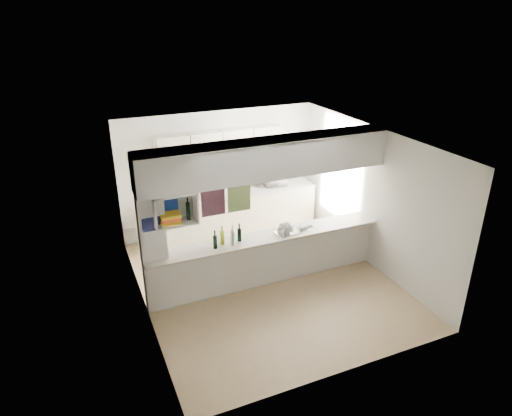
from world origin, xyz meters
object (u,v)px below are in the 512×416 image
microwave (275,179)px  bowl (273,172)px  wine_bottles (228,238)px  dish_rack (287,229)px

microwave → bowl: 0.17m
microwave → bowl: bearing=-11.2°
bowl → wine_bottles: bearing=-130.4°
bowl → dish_rack: bowl is taller
microwave → bowl: (-0.04, 0.01, 0.17)m
bowl → wine_bottles: (-1.84, -2.17, -0.18)m
microwave → bowl: size_ratio=1.74×
microwave → dish_rack: (-0.80, -2.16, -0.05)m
dish_rack → microwave: bearing=58.4°
microwave → wine_bottles: size_ratio=0.93×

